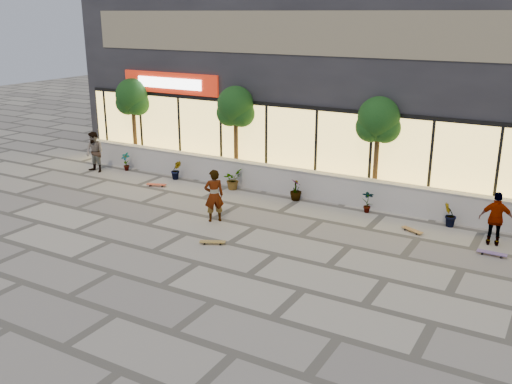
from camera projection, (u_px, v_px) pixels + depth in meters
The scene contains 19 objects.
ground at pixel (198, 263), 16.05m from camera, with size 80.00×80.00×0.00m, color #A7A190.
planter_wall at pixel (305, 183), 21.67m from camera, with size 22.00×0.42×1.04m.
retail_building at pixel (360, 71), 25.08m from camera, with size 24.00×9.17×8.50m.
shrub_a at pixel (126, 162), 25.29m from camera, with size 0.43×0.29×0.81m, color #133D15.
shrub_b at pixel (176, 170), 23.96m from camera, with size 0.45×0.36×0.81m, color #133D15.
shrub_c at pixel (233, 179), 22.63m from camera, with size 0.73×0.63×0.81m, color #133D15.
shrub_d at pixel (296, 190), 21.30m from camera, with size 0.45×0.45×0.81m, color #133D15.
shrub_e at pixel (368, 202), 19.97m from camera, with size 0.43×0.29×0.81m, color #133D15.
shrub_f at pixel (450, 215), 18.64m from camera, with size 0.45×0.36×0.81m, color #133D15.
tree_west at pixel (133, 99), 25.79m from camera, with size 1.60×1.50×3.92m.
tree_midwest at pixel (236, 109), 23.17m from camera, with size 1.60×1.50×3.92m.
tree_mideast at pixel (378, 122), 20.32m from camera, with size 1.60×1.50×3.92m.
skater_center at pixel (214, 196), 19.00m from camera, with size 0.66×0.43×1.80m, color silver.
skater_left at pixel (95, 152), 24.93m from camera, with size 0.87×0.68×1.78m, color #8F805C.
skater_right_near at pixel (496, 219), 17.06m from camera, with size 0.98×0.41×1.67m, color white.
skateboard_center at pixel (213, 242), 17.32m from camera, with size 0.80×0.53×0.09m.
skateboard_left at pixel (156, 184), 23.07m from camera, with size 0.84×0.46×0.10m.
skateboard_right_near at pixel (412, 230), 18.26m from camera, with size 0.78×0.51×0.09m.
skateboard_right_far at pixel (492, 253), 16.50m from camera, with size 0.83×0.23×0.10m.
Camera 1 is at (8.75, -11.92, 6.75)m, focal length 40.00 mm.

